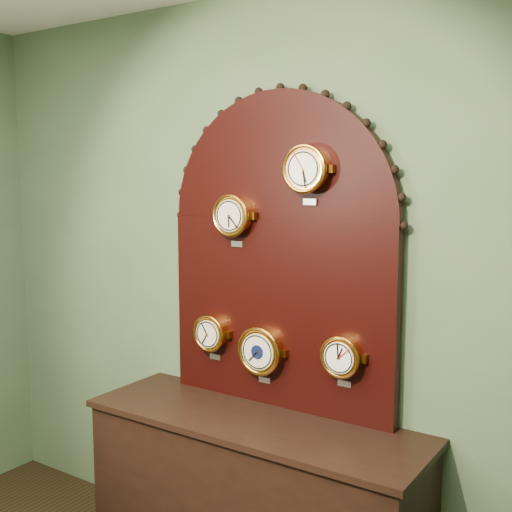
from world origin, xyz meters
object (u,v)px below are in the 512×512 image
Objects in this scene: hygrometer at (211,333)px; tide_clock at (342,356)px; arabic_clock at (307,169)px; shop_counter at (254,506)px; barometer at (261,351)px; roman_clock at (233,215)px; display_board at (280,242)px.

tide_clock is (0.73, -0.00, -0.00)m from hygrometer.
arabic_clock is at bearing -0.09° from hygrometer.
barometer is (-0.06, 0.15, 0.70)m from shop_counter.
arabic_clock is (0.40, -0.00, 0.22)m from roman_clock.
barometer is 1.18× the size of tide_clock.
roman_clock is at bearing 179.95° from arabic_clock.
tide_clock reaches higher than barometer.
hygrometer is 0.30m from barometer.
hygrometer is 0.73m from tide_clock.
display_board reaches higher than arabic_clock.
arabic_clock is at bearing -20.37° from display_board.
display_board is 5.67× the size of arabic_clock.
roman_clock is (-0.22, 0.15, 1.35)m from shop_counter.
barometer reaches higher than shop_counter.
display_board reaches higher than roman_clock.
hygrometer is 0.98× the size of tide_clock.
hygrometer is at bearing 179.79° from roman_clock.
roman_clock is at bearing 179.68° from barometer.
tide_clock is at bearing 0.04° from roman_clock.
roman_clock is 1.08× the size of hygrometer.
roman_clock reaches higher than tide_clock.
shop_counter is at bearing -68.45° from barometer.
barometer is at bearing -132.05° from display_board.
hygrometer is at bearing 179.99° from tide_clock.
tide_clock reaches higher than shop_counter.
barometer is at bearing -0.27° from hygrometer.
roman_clock is at bearing -0.21° from hygrometer.
barometer is (0.16, -0.00, -0.64)m from roman_clock.
shop_counter is at bearing -157.13° from tide_clock.
tide_clock is (0.37, 0.15, 0.74)m from shop_counter.
display_board is 0.61m from tide_clock.
tide_clock is at bearing 0.18° from barometer.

